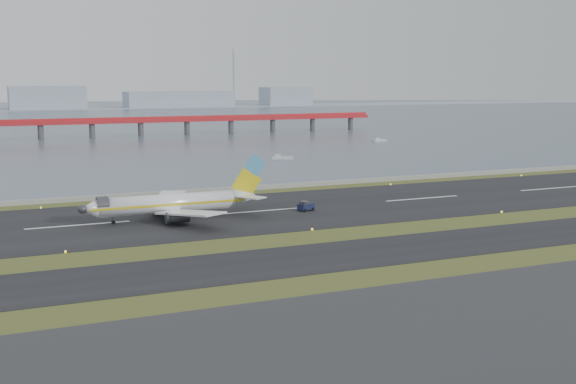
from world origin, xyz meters
name	(u,v)px	position (x,y,z in m)	size (l,w,h in m)	color
ground	(330,238)	(0.00, 0.00, 0.00)	(1000.00, 1000.00, 0.00)	#35491A
apron_strip	(555,337)	(0.00, -55.00, 0.05)	(1000.00, 50.00, 0.10)	#313134
taxiway_strip	(363,253)	(0.00, -12.00, 0.05)	(1000.00, 18.00, 0.10)	black
runway_strip	(268,211)	(0.00, 30.00, 0.05)	(1000.00, 45.00, 0.10)	black
seawall	(224,190)	(0.00, 60.00, 0.50)	(1000.00, 2.50, 1.00)	gray
bay_water	(55,117)	(0.00, 460.00, 0.00)	(1400.00, 800.00, 1.30)	#4B5E6B
red_pier	(141,122)	(20.00, 250.00, 7.28)	(260.00, 5.00, 10.20)	red
far_shoreline	(51,103)	(13.62, 620.00, 6.07)	(1400.00, 80.00, 60.50)	#9DA8B9
airliner	(175,203)	(-20.98, 28.21, 3.46)	(38.52, 32.89, 12.80)	white
pushback_tug	(306,206)	(7.48, 26.47, 1.08)	(3.93, 3.04, 2.22)	#151B3C
workboat_near	(281,158)	(42.96, 123.00, 0.60)	(8.14, 4.59, 1.89)	silver
workboat_far	(379,140)	(113.25, 173.52, 0.60)	(8.19, 4.37, 1.90)	silver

